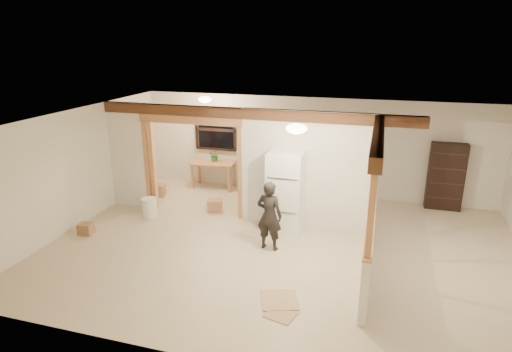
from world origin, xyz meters
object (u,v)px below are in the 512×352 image
(bookshelf, at_px, (446,177))
(refrigerator, at_px, (286,192))
(woman, at_px, (269,216))
(shop_vac, at_px, (148,183))
(work_table, at_px, (214,175))

(bookshelf, bearing_deg, refrigerator, -146.01)
(woman, xyz_separation_m, bookshelf, (3.46, 3.13, 0.12))
(woman, height_order, shop_vac, woman)
(refrigerator, relative_size, woman, 1.26)
(woman, bearing_deg, refrigerator, -90.44)
(woman, distance_m, shop_vac, 4.39)
(woman, relative_size, bookshelf, 0.85)
(refrigerator, xyz_separation_m, shop_vac, (-3.94, 1.23, -0.57))
(woman, bearing_deg, bookshelf, -130.72)
(refrigerator, distance_m, shop_vac, 4.17)
(work_table, distance_m, bookshelf, 5.81)
(refrigerator, xyz_separation_m, work_table, (-2.46, 2.12, -0.50))
(refrigerator, distance_m, bookshelf, 4.03)
(bookshelf, bearing_deg, woman, -137.80)
(work_table, height_order, bookshelf, bookshelf)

